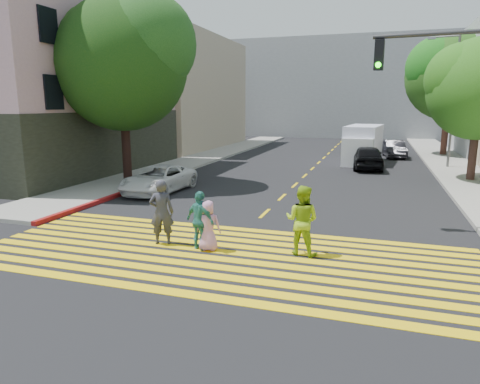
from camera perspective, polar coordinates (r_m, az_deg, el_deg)
The scene contains 21 objects.
ground at distance 10.49m, azimuth -5.11°, elevation -10.67°, with size 120.00×120.00×0.00m, color black.
sidewalk_left at distance 33.52m, azimuth -3.90°, elevation 4.86°, with size 3.00×40.00×0.15m, color gray.
sidewalk_right at distance 24.69m, azimuth 28.48°, elevation 1.08°, with size 3.00×60.00×0.15m, color gray.
curb_red at distance 18.79m, azimuth -17.50°, elevation -0.91°, with size 0.20×8.00×0.16m, color maroon.
crosswalk at distance 11.60m, azimuth -2.64°, elevation -8.40°, with size 13.40×5.30×0.01m.
lane_line at distance 31.91m, azimuth 10.82°, elevation 4.22°, with size 0.12×34.40×0.01m.
building_left_pink at distance 28.84m, azimuth -26.20°, elevation 11.62°, with size 12.10×14.10×11.00m.
building_left_tan at distance 41.93m, azimuth -10.67°, elevation 12.77°, with size 12.00×16.00×10.00m, color tan.
backdrop_block at distance 57.09m, azimuth 14.36°, elevation 13.24°, with size 30.00×8.00×12.00m, color gray.
tree_left at distance 22.41m, azimuth -15.28°, elevation 16.91°, with size 7.49×6.98×9.21m.
tree_right_far at distance 37.27m, azimuth 26.39°, elevation 14.17°, with size 8.38×8.27×9.51m.
pedestrian_man at distance 12.45m, azimuth -10.41°, elevation -2.66°, with size 0.69×0.45×1.89m, color #33333D.
pedestrian_woman at distance 11.52m, azimuth 8.26°, elevation -3.75°, with size 0.92×0.71×1.88m, color #91BE1B.
pedestrian_child at distance 11.80m, azimuth -4.28°, elevation -4.50°, with size 0.69×0.45×1.41m, color #CB88B6.
pedestrian_extra at distance 11.83m, azimuth -5.32°, elevation -3.85°, with size 0.97×0.40×1.66m, color teal.
white_sedan at distance 20.02m, azimuth -10.78°, elevation 1.71°, with size 2.02×4.39×1.22m, color silver.
dark_car_near at distance 27.97m, azimuth 16.61°, elevation 4.48°, with size 1.77×4.41×1.50m, color black.
silver_car at distance 40.18m, azimuth 17.02°, elevation 6.31°, with size 1.81×4.44×1.29m, color gray.
dark_car_parked at distance 34.92m, azimuth 19.87°, elevation 5.43°, with size 1.38×3.96×1.31m, color black.
white_van at distance 30.81m, azimuth 16.04°, elevation 6.00°, with size 2.60×5.63×2.57m.
street_lamp at distance 29.71m, azimuth 26.36°, elevation 11.79°, with size 1.85×0.50×8.18m.
Camera 1 is at (3.84, -8.93, 3.96)m, focal length 32.00 mm.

